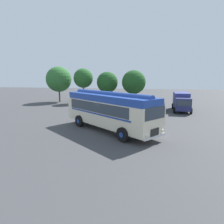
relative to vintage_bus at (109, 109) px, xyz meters
The scene contains 11 objects.
ground_plane 1.92m from the vintage_bus, 26.88° to the left, with size 120.00×120.00×0.00m, color #3D3D3F.
vintage_bus is the anchor object (origin of this frame).
car_near_left 11.20m from the vintage_bus, 94.20° to the left, with size 2.02×4.23×1.66m.
car_mid_left 11.22m from the vintage_bus, 79.78° to the left, with size 2.16×4.30×1.66m.
car_mid_right 12.19m from the vintage_bus, 67.43° to the left, with size 2.38×4.39×1.66m.
box_van 14.29m from the vintage_bus, 56.26° to the left, with size 2.56×5.86×2.50m.
tree_far_left 22.34m from the vintage_bus, 125.66° to the left, with size 4.65×4.65×6.53m.
tree_left_of_centre 19.46m from the vintage_bus, 115.03° to the left, with size 3.44×3.44×6.14m.
tree_centre 18.76m from the vintage_bus, 102.05° to the left, with size 3.76×3.76×5.57m.
tree_right_of_centre 17.92m from the vintage_bus, 87.44° to the left, with size 4.10×4.10×5.81m.
traffic_cone 4.32m from the vintage_bus, 34.46° to the right, with size 0.36×0.36×0.55m, color orange.
Camera 1 is at (3.13, -17.16, 4.81)m, focal length 32.00 mm.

